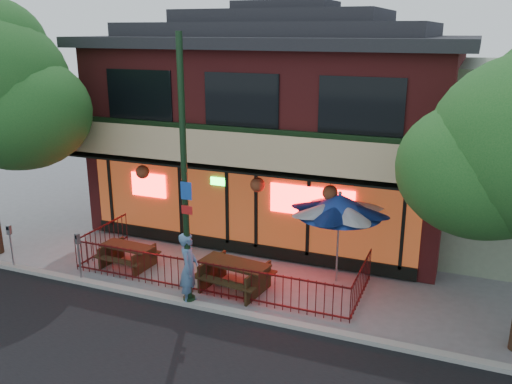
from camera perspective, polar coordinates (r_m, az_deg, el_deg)
ground at (r=15.20m, az=-6.28°, el=-10.91°), size 80.00×80.00×0.00m
curb at (r=14.79m, az=-7.22°, el=-11.52°), size 80.00×0.25×0.12m
restaurant_building at (r=20.21m, az=2.96°, el=8.47°), size 12.96×9.49×8.05m
patio_fence at (r=15.32m, az=-5.47°, el=-8.02°), size 8.44×2.62×1.00m
street_light at (r=13.68m, az=-7.48°, el=0.13°), size 0.43×0.32×7.00m
picnic_table_left at (r=17.17m, az=-13.37°, el=-6.23°), size 1.71×1.35×0.70m
picnic_table_right at (r=15.27m, az=-2.26°, el=-8.40°), size 2.11×1.72×0.83m
patio_umbrella at (r=15.29m, az=8.78°, el=-1.36°), size 2.39×2.39×2.73m
pedestrian at (r=14.49m, az=-7.08°, el=-7.99°), size 0.67×0.84×2.00m
parking_meter_near at (r=16.36m, az=-18.19°, el=-5.76°), size 0.16×0.14×1.47m
parking_meter_far at (r=17.96m, az=-24.45°, el=-4.58°), size 0.14×0.13×1.42m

